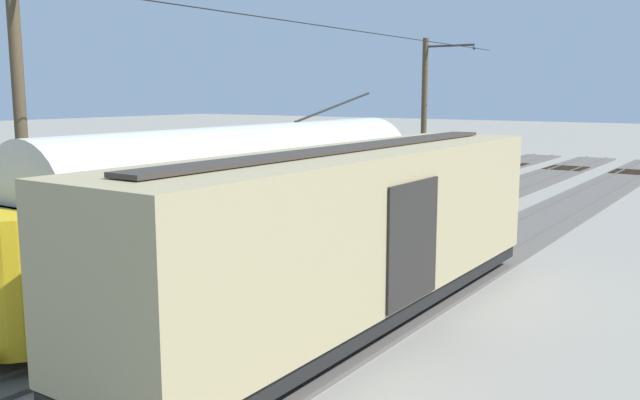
% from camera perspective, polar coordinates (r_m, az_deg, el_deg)
% --- Properties ---
extents(ground_plane, '(220.00, 220.00, 0.00)m').
position_cam_1_polar(ground_plane, '(21.09, -1.11, -5.16)').
color(ground_plane, gray).
extents(track_streetcar_siding, '(2.80, 80.00, 0.18)m').
position_cam_1_polar(track_streetcar_siding, '(19.33, 9.71, -6.44)').
color(track_streetcar_siding, '#56514C').
rests_on(track_streetcar_siding, ground).
extents(track_adjacent_siding, '(2.80, 80.00, 0.18)m').
position_cam_1_polar(track_adjacent_siding, '(21.33, -0.62, -4.85)').
color(track_adjacent_siding, '#56514C').
rests_on(track_adjacent_siding, ground).
extents(track_third_siding, '(2.80, 80.00, 0.18)m').
position_cam_1_polar(track_third_siding, '(23.90, -8.93, -3.45)').
color(track_third_siding, '#56514C').
rests_on(track_third_siding, ground).
extents(vintage_streetcar, '(2.65, 16.20, 5.00)m').
position_cam_1_polar(vintage_streetcar, '(18.58, -5.85, -0.04)').
color(vintage_streetcar, gold).
rests_on(vintage_streetcar, ground).
extents(coach_adjacent, '(2.96, 13.94, 3.85)m').
position_cam_1_polar(coach_adjacent, '(14.94, 2.75, -2.55)').
color(coach_adjacent, tan).
rests_on(coach_adjacent, ground).
extents(catenary_pole_foreground, '(2.64, 0.28, 7.72)m').
position_cam_1_polar(catenary_pole_foreground, '(33.14, 8.82, 6.90)').
color(catenary_pole_foreground, '#4C3D28').
rests_on(catenary_pole_foreground, ground).
extents(catenary_pole_mid_near, '(2.64, 0.28, 7.72)m').
position_cam_1_polar(catenary_pole_mid_near, '(16.78, -23.63, 4.34)').
color(catenary_pole_mid_near, '#4C3D28').
rests_on(catenary_pole_mid_near, ground).
extents(spare_tie_stack, '(2.40, 2.40, 0.54)m').
position_cam_1_polar(spare_tie_stack, '(28.79, -7.96, -0.87)').
color(spare_tie_stack, '#382819').
rests_on(spare_tie_stack, ground).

